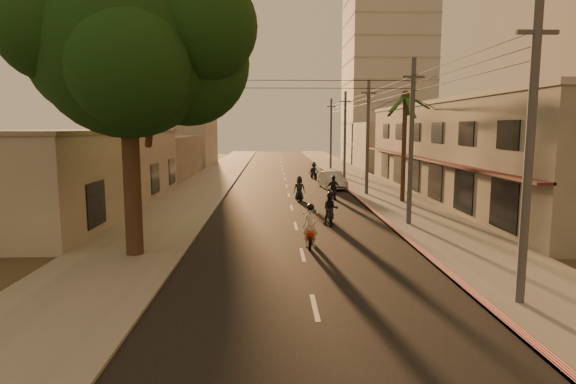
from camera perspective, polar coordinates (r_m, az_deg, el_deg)
name	(u,v)px	position (r m, az deg, el deg)	size (l,w,h in m)	color
ground	(306,269)	(18.55, 2.12, -9.10)	(160.00, 160.00, 0.00)	#383023
road	(289,195)	(38.12, 0.08, -0.40)	(10.00, 140.00, 0.02)	black
sidewalk_right	(383,194)	(39.08, 11.14, -0.27)	(5.00, 140.00, 0.12)	slate
sidewalk_left	(194,195)	(38.61, -11.11, -0.36)	(5.00, 140.00, 0.12)	slate
curb_stripe	(364,204)	(33.74, 9.05, -1.39)	(0.20, 60.00, 0.20)	red
shophouse_row	(475,150)	(38.85, 21.30, 4.63)	(8.80, 34.20, 7.30)	gray
left_building	(78,170)	(34.30, -23.62, 2.42)	(8.20, 24.20, 5.20)	#A8A498
distant_tower	(387,70)	(76.20, 11.65, 14.02)	(12.10, 12.10, 28.00)	#B7B5B2
broadleaf_tree	(137,48)	(20.82, -17.43, 15.96)	(9.60, 8.70, 12.10)	black
palm_tree	(405,101)	(35.01, 13.73, 10.39)	(5.00, 5.00, 8.20)	black
utility_poles	(368,112)	(38.47, 9.48, 9.32)	(1.20, 48.26, 9.00)	#38383A
filler_right	(389,146)	(64.59, 11.91, 5.41)	(8.00, 14.00, 6.00)	#A8A498
filler_left_near	(153,157)	(53.37, -15.66, 3.99)	(8.00, 14.00, 4.40)	#A8A498
filler_left_far	(184,140)	(70.91, -12.22, 5.99)	(8.00, 14.00, 7.00)	#A8A498
scooter_red	(310,228)	(21.69, 2.68, -4.27)	(0.84, 2.01, 1.98)	black
scooter_mid_a	(331,209)	(26.70, 5.06, -2.08)	(0.96, 1.91, 1.88)	black
scooter_mid_b	(333,188)	(36.26, 5.39, 0.42)	(1.03, 1.83, 1.80)	black
scooter_far_a	(299,190)	(35.31, 1.35, 0.28)	(0.87, 1.86, 1.83)	black
scooter_far_b	(314,171)	(50.11, 3.09, 2.47)	(1.39, 1.81, 1.81)	black
parked_car	(332,180)	(42.30, 5.26, 1.39)	(2.26, 4.77, 1.51)	#9B9DA2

